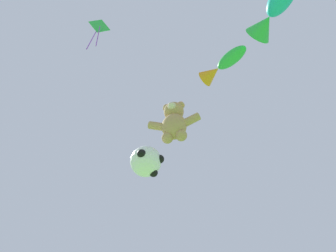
{
  "coord_description": "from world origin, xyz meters",
  "views": [
    {
      "loc": [
        0.65,
        -2.98,
        1.31
      ],
      "look_at": [
        -0.85,
        3.08,
        8.09
      ],
      "focal_mm": 35.0,
      "sensor_mm": 36.0,
      "label": 1
    }
  ],
  "objects_px": {
    "fish_kite_emerald": "(221,66)",
    "teddy_bear_kite": "(174,122)",
    "soccer_ball_kite": "(146,161)",
    "fish_kite_teal": "(272,12)",
    "diamond_kite": "(98,29)"
  },
  "relations": [
    {
      "from": "fish_kite_teal",
      "to": "teddy_bear_kite",
      "type": "bearing_deg",
      "value": 143.44
    },
    {
      "from": "fish_kite_emerald",
      "to": "diamond_kite",
      "type": "distance_m",
      "value": 5.69
    },
    {
      "from": "teddy_bear_kite",
      "to": "fish_kite_teal",
      "type": "relative_size",
      "value": 0.97
    },
    {
      "from": "soccer_ball_kite",
      "to": "fish_kite_emerald",
      "type": "bearing_deg",
      "value": -17.27
    },
    {
      "from": "soccer_ball_kite",
      "to": "fish_kite_teal",
      "type": "xyz_separation_m",
      "value": [
        4.18,
        -2.35,
        2.55
      ]
    },
    {
      "from": "fish_kite_emerald",
      "to": "soccer_ball_kite",
      "type": "bearing_deg",
      "value": 162.73
    },
    {
      "from": "teddy_bear_kite",
      "to": "fish_kite_emerald",
      "type": "distance_m",
      "value": 2.33
    },
    {
      "from": "fish_kite_emerald",
      "to": "diamond_kite",
      "type": "height_order",
      "value": "diamond_kite"
    },
    {
      "from": "soccer_ball_kite",
      "to": "teddy_bear_kite",
      "type": "bearing_deg",
      "value": 11.11
    },
    {
      "from": "soccer_ball_kite",
      "to": "fish_kite_teal",
      "type": "height_order",
      "value": "fish_kite_teal"
    },
    {
      "from": "teddy_bear_kite",
      "to": "diamond_kite",
      "type": "xyz_separation_m",
      "value": [
        -2.7,
        -1.66,
        4.56
      ]
    },
    {
      "from": "soccer_ball_kite",
      "to": "fish_kite_teal",
      "type": "distance_m",
      "value": 5.43
    },
    {
      "from": "diamond_kite",
      "to": "teddy_bear_kite",
      "type": "bearing_deg",
      "value": 31.59
    },
    {
      "from": "fish_kite_emerald",
      "to": "teddy_bear_kite",
      "type": "bearing_deg",
      "value": 151.76
    },
    {
      "from": "diamond_kite",
      "to": "fish_kite_emerald",
      "type": "bearing_deg",
      "value": 8.78
    }
  ]
}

